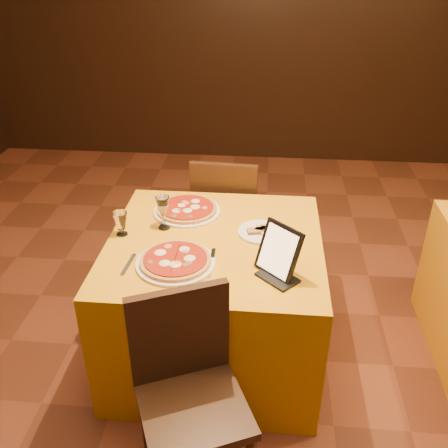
# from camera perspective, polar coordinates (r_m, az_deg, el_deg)

# --- Properties ---
(floor) EXTENTS (6.00, 7.00, 0.01)m
(floor) POSITION_cam_1_polar(r_m,az_deg,el_deg) (2.70, 3.90, -21.51)
(floor) COLOR #5E2D19
(floor) RESTS_ON ground
(wall_back) EXTENTS (6.00, 0.01, 2.80)m
(wall_back) POSITION_cam_1_polar(r_m,az_deg,el_deg) (5.24, 5.84, 21.95)
(wall_back) COLOR black
(wall_back) RESTS_ON floor
(main_table) EXTENTS (1.10, 1.10, 0.75)m
(main_table) POSITION_cam_1_polar(r_m,az_deg,el_deg) (2.78, -1.00, -8.46)
(main_table) COLOR orange
(main_table) RESTS_ON floor
(chair_main_near) EXTENTS (0.56, 0.56, 0.91)m
(chair_main_near) POSITION_cam_1_polar(r_m,az_deg,el_deg) (2.14, -3.52, -20.24)
(chair_main_near) COLOR black
(chair_main_near) RESTS_ON floor
(chair_main_far) EXTENTS (0.46, 0.46, 0.91)m
(chair_main_far) POSITION_cam_1_polar(r_m,az_deg,el_deg) (3.42, 0.46, 1.05)
(chair_main_far) COLOR black
(chair_main_far) RESTS_ON floor
(pizza_near) EXTENTS (0.38, 0.38, 0.03)m
(pizza_near) POSITION_cam_1_polar(r_m,az_deg,el_deg) (2.38, -5.56, -4.29)
(pizza_near) COLOR white
(pizza_near) RESTS_ON main_table
(pizza_far) EXTENTS (0.38, 0.38, 0.03)m
(pizza_far) POSITION_cam_1_polar(r_m,az_deg,el_deg) (2.83, -4.26, 1.61)
(pizza_far) COLOR white
(pizza_far) RESTS_ON main_table
(cutlet_dish) EXTENTS (0.25, 0.25, 0.03)m
(cutlet_dish) POSITION_cam_1_polar(r_m,az_deg,el_deg) (2.63, 4.27, -0.81)
(cutlet_dish) COLOR white
(cutlet_dish) RESTS_ON main_table
(wine_glass) EXTENTS (0.09, 0.09, 0.19)m
(wine_glass) POSITION_cam_1_polar(r_m,az_deg,el_deg) (2.65, -6.97, 1.34)
(wine_glass) COLOR tan
(wine_glass) RESTS_ON main_table
(water_glass) EXTENTS (0.08, 0.08, 0.13)m
(water_glass) POSITION_cam_1_polar(r_m,az_deg,el_deg) (2.64, -11.71, 0.03)
(water_glass) COLOR white
(water_glass) RESTS_ON main_table
(tablet) EXTENTS (0.22, 0.22, 0.24)m
(tablet) POSITION_cam_1_polar(r_m,az_deg,el_deg) (2.27, 6.28, -3.04)
(tablet) COLOR black
(tablet) RESTS_ON main_table
(knife) EXTENTS (0.02, 0.21, 0.01)m
(knife) POSITION_cam_1_polar(r_m,az_deg,el_deg) (2.38, -1.50, -4.65)
(knife) COLOR silver
(knife) RESTS_ON main_table
(fork_near) EXTENTS (0.04, 0.18, 0.01)m
(fork_near) POSITION_cam_1_polar(r_m,az_deg,el_deg) (2.42, -10.86, -4.56)
(fork_near) COLOR #A7A6AD
(fork_near) RESTS_ON main_table
(fork_far) EXTENTS (0.03, 0.15, 0.01)m
(fork_far) POSITION_cam_1_polar(r_m,az_deg,el_deg) (2.84, -1.23, 1.50)
(fork_far) COLOR silver
(fork_far) RESTS_ON main_table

